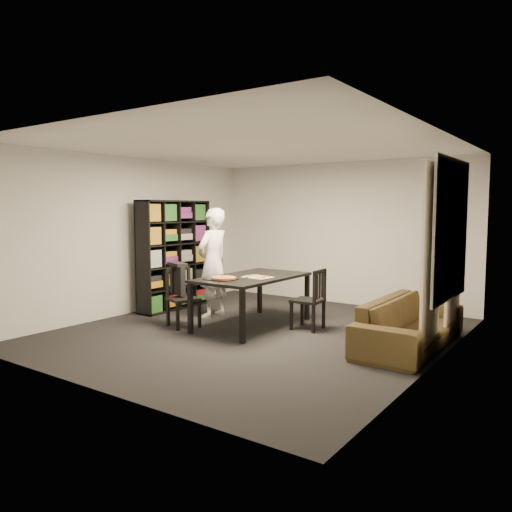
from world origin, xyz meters
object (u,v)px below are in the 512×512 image
Objects in this scene: bookshelf at (174,255)px; pepperoni_pizza at (224,278)px; chair_right at (313,295)px; chair_left at (181,293)px; sofa at (410,323)px; baking_tray at (221,279)px; person at (213,263)px; dining_table at (252,281)px.

bookshelf reaches higher than pepperoni_pizza.
chair_left is at bearing -65.97° from chair_right.
bookshelf reaches higher than chair_right.
pepperoni_pizza is at bearing 107.72° from sofa.
baking_tray is 2.60m from sofa.
sofa is at bearing 91.45° from person.
chair_left is 2.19× the size of baking_tray.
chair_left is 0.80m from baking_tray.
bookshelf is 4.25m from sofa.
sofa is at bearing -1.38° from bookshelf.
pepperoni_pizza is at bearing -65.66° from chair_left.
bookshelf is 1.42m from chair_left.
pepperoni_pizza reaches higher than sofa.
dining_table is at bearing -72.24° from chair_right.
sofa is (1.45, -0.11, -0.20)m from chair_right.
bookshelf is 0.90× the size of sofa.
baking_tray is 1.14× the size of pepperoni_pizza.
bookshelf is 2.14× the size of chair_right.
pepperoni_pizza is (-0.95, -0.87, 0.28)m from chair_right.
dining_table is (1.90, -0.32, -0.26)m from bookshelf.
pepperoni_pizza is (0.79, 0.03, 0.28)m from chair_left.
sofa is (3.20, 0.80, -0.19)m from chair_left.
chair_left is 0.85m from person.
chair_right is at bearing -40.60° from chair_left.
bookshelf is 5.43× the size of pepperoni_pizza.
pepperoni_pizza is at bearing -100.82° from dining_table.
dining_table is 0.93m from chair_right.
chair_right is at bearing 0.08° from bookshelf.
baking_tray is at bearing 46.66° from person.
person reaches higher than chair_left.
chair_left is at bearing -41.94° from bookshelf.
person is 5.05× the size of pepperoni_pizza.
bookshelf is 2.17× the size of chair_left.
dining_table is at bearing -35.27° from chair_left.
chair_left is at bearing -147.23° from dining_table.
chair_right is 1.47m from sofa.
person is at bearing 137.86° from pepperoni_pizza.
bookshelf is at bearing 70.02° from chair_left.
baking_tray is at bearing -51.52° from chair_right.
bookshelf is 1.04× the size of dining_table.
person is (-0.91, 0.19, 0.19)m from dining_table.
chair_right reaches higher than sofa.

